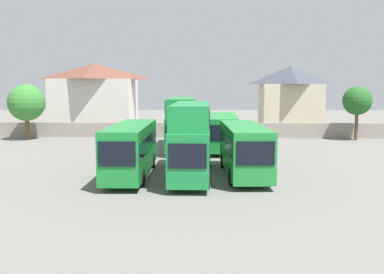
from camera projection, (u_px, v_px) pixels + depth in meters
ground at (197, 143)px, 48.60m from camera, size 140.00×140.00×0.00m
depot_boundary_wall at (198, 130)px, 53.86m from camera, size 56.00×0.50×1.80m
bus_1 at (131, 147)px, 30.44m from camera, size 2.67×10.69×3.54m
bus_2 at (192, 136)px, 30.25m from camera, size 2.56×11.12×4.99m
bus_3 at (244, 147)px, 30.62m from camera, size 3.02×10.25×3.48m
bus_4 at (182, 120)px, 44.00m from camera, size 2.68×12.02×5.00m
bus_5 at (223, 130)px, 43.55m from camera, size 2.88×11.35×3.34m
house_terrace_left at (95, 97)px, 62.02m from camera, size 11.34×8.31×9.33m
house_terrace_centre at (290, 98)px, 61.85m from camera, size 8.35×7.51×8.94m
tree_left_of_lot at (357, 101)px, 50.83m from camera, size 3.27×3.27×6.16m
tree_behind_wall at (26, 103)px, 51.21m from camera, size 4.20×4.20×6.39m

